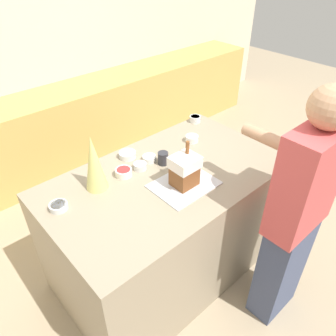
{
  "coord_description": "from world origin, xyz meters",
  "views": [
    {
      "loc": [
        -1.19,
        -1.33,
        2.31
      ],
      "look_at": [
        0.01,
        0.0,
        1.02
      ],
      "focal_mm": 35.0,
      "sensor_mm": 36.0,
      "label": 1
    }
  ],
  "objects_px": {
    "person": "(296,217)",
    "candy_bowl_far_right": "(124,172)",
    "baking_tray": "(184,184)",
    "candy_bowl_near_tray_left": "(140,166)",
    "candy_bowl_behind_tray": "(192,138)",
    "candy_bowl_beside_tree": "(195,119)",
    "candy_bowl_front_corner": "(127,154)",
    "mug": "(163,158)",
    "gingerbread_house": "(185,170)",
    "candy_bowl_far_left": "(149,158)",
    "candy_bowl_center_rear": "(58,206)",
    "decorative_tree": "(94,163)"
  },
  "relations": [
    {
      "from": "candy_bowl_behind_tray",
      "to": "mug",
      "type": "relative_size",
      "value": 1.08
    },
    {
      "from": "gingerbread_house",
      "to": "person",
      "type": "xyz_separation_m",
      "value": [
        0.34,
        -0.63,
        -0.18
      ]
    },
    {
      "from": "candy_bowl_far_left",
      "to": "candy_bowl_beside_tree",
      "type": "height_order",
      "value": "candy_bowl_beside_tree"
    },
    {
      "from": "candy_bowl_far_left",
      "to": "candy_bowl_front_corner",
      "type": "relative_size",
      "value": 0.79
    },
    {
      "from": "baking_tray",
      "to": "candy_bowl_front_corner",
      "type": "relative_size",
      "value": 3.27
    },
    {
      "from": "candy_bowl_far_right",
      "to": "candy_bowl_center_rear",
      "type": "bearing_deg",
      "value": -178.51
    },
    {
      "from": "decorative_tree",
      "to": "candy_bowl_center_rear",
      "type": "bearing_deg",
      "value": -175.31
    },
    {
      "from": "baking_tray",
      "to": "mug",
      "type": "height_order",
      "value": "mug"
    },
    {
      "from": "candy_bowl_near_tray_left",
      "to": "candy_bowl_beside_tree",
      "type": "xyz_separation_m",
      "value": [
        0.8,
        0.24,
        0.0
      ]
    },
    {
      "from": "gingerbread_house",
      "to": "candy_bowl_front_corner",
      "type": "bearing_deg",
      "value": 99.01
    },
    {
      "from": "decorative_tree",
      "to": "candy_bowl_beside_tree",
      "type": "bearing_deg",
      "value": 10.7
    },
    {
      "from": "candy_bowl_near_tray_left",
      "to": "gingerbread_house",
      "type": "bearing_deg",
      "value": -72.79
    },
    {
      "from": "candy_bowl_far_right",
      "to": "mug",
      "type": "height_order",
      "value": "mug"
    },
    {
      "from": "candy_bowl_behind_tray",
      "to": "mug",
      "type": "height_order",
      "value": "mug"
    },
    {
      "from": "baking_tray",
      "to": "candy_bowl_near_tray_left",
      "type": "bearing_deg",
      "value": 107.13
    },
    {
      "from": "candy_bowl_center_rear",
      "to": "mug",
      "type": "height_order",
      "value": "mug"
    },
    {
      "from": "candy_bowl_near_tray_left",
      "to": "baking_tray",
      "type": "bearing_deg",
      "value": -72.87
    },
    {
      "from": "candy_bowl_far_left",
      "to": "decorative_tree",
      "type": "bearing_deg",
      "value": -179.0
    },
    {
      "from": "decorative_tree",
      "to": "mug",
      "type": "distance_m",
      "value": 0.52
    },
    {
      "from": "candy_bowl_near_tray_left",
      "to": "candy_bowl_far_left",
      "type": "bearing_deg",
      "value": 17.45
    },
    {
      "from": "candy_bowl_far_right",
      "to": "candy_bowl_beside_tree",
      "type": "xyz_separation_m",
      "value": [
        0.93,
        0.22,
        0.0
      ]
    },
    {
      "from": "gingerbread_house",
      "to": "mug",
      "type": "xyz_separation_m",
      "value": [
        0.06,
        0.28,
        -0.07
      ]
    },
    {
      "from": "candy_bowl_far_right",
      "to": "person",
      "type": "xyz_separation_m",
      "value": [
        0.57,
        -0.98,
        -0.09
      ]
    },
    {
      "from": "baking_tray",
      "to": "candy_bowl_far_left",
      "type": "bearing_deg",
      "value": 88.76
    },
    {
      "from": "candy_bowl_center_rear",
      "to": "candy_bowl_front_corner",
      "type": "relative_size",
      "value": 0.88
    },
    {
      "from": "baking_tray",
      "to": "mug",
      "type": "bearing_deg",
      "value": 77.95
    },
    {
      "from": "candy_bowl_behind_tray",
      "to": "candy_bowl_near_tray_left",
      "type": "distance_m",
      "value": 0.54
    },
    {
      "from": "baking_tray",
      "to": "candy_bowl_far_right",
      "type": "bearing_deg",
      "value": 123.55
    },
    {
      "from": "gingerbread_house",
      "to": "candy_bowl_behind_tray",
      "type": "distance_m",
      "value": 0.57
    },
    {
      "from": "candy_bowl_near_tray_left",
      "to": "person",
      "type": "relative_size",
      "value": 0.05
    },
    {
      "from": "candy_bowl_near_tray_left",
      "to": "person",
      "type": "xyz_separation_m",
      "value": [
        0.44,
        -0.96,
        -0.08
      ]
    },
    {
      "from": "candy_bowl_beside_tree",
      "to": "person",
      "type": "height_order",
      "value": "person"
    },
    {
      "from": "candy_bowl_center_rear",
      "to": "mug",
      "type": "relative_size",
      "value": 1.19
    },
    {
      "from": "candy_bowl_behind_tray",
      "to": "person",
      "type": "relative_size",
      "value": 0.06
    },
    {
      "from": "candy_bowl_front_corner",
      "to": "baking_tray",
      "type": "bearing_deg",
      "value": -81.04
    },
    {
      "from": "baking_tray",
      "to": "candy_bowl_near_tray_left",
      "type": "height_order",
      "value": "candy_bowl_near_tray_left"
    },
    {
      "from": "candy_bowl_far_left",
      "to": "candy_bowl_far_right",
      "type": "xyz_separation_m",
      "value": [
        -0.24,
        -0.02,
        0.0
      ]
    },
    {
      "from": "candy_bowl_center_rear",
      "to": "candy_bowl_behind_tray",
      "type": "distance_m",
      "value": 1.15
    },
    {
      "from": "person",
      "to": "candy_bowl_behind_tray",
      "type": "bearing_deg",
      "value": 84.58
    },
    {
      "from": "candy_bowl_front_corner",
      "to": "mug",
      "type": "relative_size",
      "value": 1.34
    },
    {
      "from": "gingerbread_house",
      "to": "candy_bowl_near_tray_left",
      "type": "distance_m",
      "value": 0.36
    },
    {
      "from": "person",
      "to": "candy_bowl_far_right",
      "type": "bearing_deg",
      "value": 120.32
    },
    {
      "from": "candy_bowl_far_right",
      "to": "candy_bowl_beside_tree",
      "type": "height_order",
      "value": "candy_bowl_beside_tree"
    },
    {
      "from": "gingerbread_house",
      "to": "baking_tray",
      "type": "bearing_deg",
      "value": -150.76
    },
    {
      "from": "decorative_tree",
      "to": "candy_bowl_behind_tray",
      "type": "bearing_deg",
      "value": -0.25
    },
    {
      "from": "candy_bowl_far_right",
      "to": "candy_bowl_near_tray_left",
      "type": "xyz_separation_m",
      "value": [
        0.13,
        -0.02,
        -0.0
      ]
    },
    {
      "from": "candy_bowl_center_rear",
      "to": "candy_bowl_beside_tree",
      "type": "distance_m",
      "value": 1.43
    },
    {
      "from": "baking_tray",
      "to": "candy_bowl_behind_tray",
      "type": "height_order",
      "value": "candy_bowl_behind_tray"
    },
    {
      "from": "candy_bowl_behind_tray",
      "to": "candy_bowl_beside_tree",
      "type": "height_order",
      "value": "candy_bowl_beside_tree"
    },
    {
      "from": "candy_bowl_far_left",
      "to": "candy_bowl_behind_tray",
      "type": "relative_size",
      "value": 0.99
    }
  ]
}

